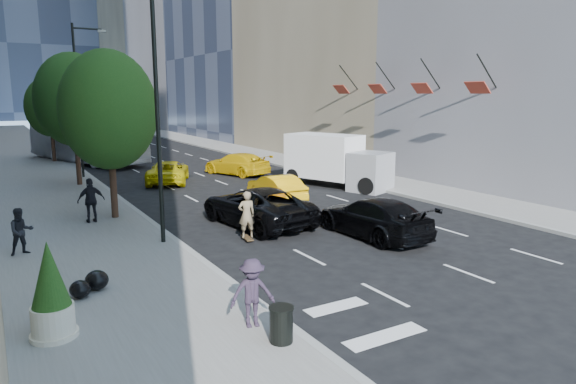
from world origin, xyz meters
TOP-DOWN VIEW (x-y plane):
  - ground at (0.00, 0.00)m, footprint 160.00×160.00m
  - sidewalk_left at (-9.00, 30.00)m, footprint 6.00×120.00m
  - sidewalk_right at (10.00, 30.00)m, footprint 4.00×120.00m
  - tower_right_far at (22.00, 98.00)m, footprint 20.00×24.00m
  - lamp_near at (-6.32, 4.00)m, footprint 2.13×0.22m
  - lamp_far at (-6.32, 22.00)m, footprint 2.13×0.22m
  - tree_near at (-7.20, 9.00)m, footprint 4.20×4.20m
  - tree_mid at (-7.20, 19.00)m, footprint 4.50×4.50m
  - tree_far at (-7.20, 32.00)m, footprint 3.90×3.90m
  - traffic_signal at (-6.40, 40.00)m, footprint 2.48×0.53m
  - facade_flags at (10.64, 10.00)m, footprint 1.85×13.30m
  - skateboarder at (-3.46, 3.00)m, footprint 0.73×0.54m
  - black_sedan_lincoln at (-2.00, 5.00)m, footprint 3.51×6.33m
  - black_sedan_mercedes at (1.20, 1.00)m, footprint 2.37×5.53m
  - taxi_a at (-0.47, 6.50)m, footprint 2.99×4.31m
  - taxi_b at (1.20, 9.00)m, footprint 1.69×4.44m
  - taxi_c at (-2.00, 17.64)m, footprint 4.22×5.71m
  - taxi_d at (3.27, 18.51)m, footprint 3.86×5.78m
  - city_bus at (-4.80, 30.84)m, footprint 7.64×13.70m
  - box_truck at (6.58, 11.09)m, footprint 4.54×7.07m
  - pedestrian_a at (-11.20, 4.96)m, footprint 0.90×0.75m
  - pedestrian_b at (-8.26, 8.54)m, footprint 1.16×0.53m
  - pedestrian_c at (-6.80, -4.18)m, footprint 1.19×0.83m
  - trash_can at (-6.60, -5.22)m, footprint 0.53×0.53m
  - planter_shrub at (-11.00, -2.35)m, footprint 0.95×0.95m
  - garbage_bags at (-9.80, 0.04)m, footprint 1.13×1.09m

SIDE VIEW (x-z plane):
  - ground at x=0.00m, z-range 0.00..0.00m
  - sidewalk_left at x=-9.00m, z-range 0.00..0.15m
  - sidewalk_right at x=10.00m, z-range 0.00..0.15m
  - garbage_bags at x=-9.80m, z-range 0.14..0.69m
  - trash_can at x=-6.60m, z-range 0.15..0.95m
  - taxi_a at x=-0.47m, z-range 0.00..1.36m
  - taxi_c at x=-2.00m, z-range 0.00..1.44m
  - taxi_b at x=1.20m, z-range 0.00..1.45m
  - taxi_d at x=3.27m, z-range 0.00..1.55m
  - black_sedan_mercedes at x=1.20m, z-range 0.00..1.59m
  - black_sedan_lincoln at x=-2.00m, z-range 0.00..1.68m
  - skateboarder at x=-3.46m, z-range 0.00..1.84m
  - pedestrian_a at x=-11.20m, z-range 0.15..1.80m
  - pedestrian_c at x=-6.80m, z-range 0.15..1.84m
  - pedestrian_b at x=-8.26m, z-range 0.15..2.10m
  - planter_shrub at x=-11.00m, z-range 0.09..2.39m
  - box_truck at x=6.58m, z-range 0.03..3.21m
  - city_bus at x=-4.80m, z-range 0.00..3.74m
  - traffic_signal at x=-6.40m, z-range 1.63..6.83m
  - tree_far at x=-7.20m, z-range 1.16..8.09m
  - tree_near at x=-7.20m, z-range 1.24..8.70m
  - tree_mid at x=-7.20m, z-range 1.32..9.31m
  - lamp_near at x=-6.32m, z-range 0.81..10.81m
  - lamp_far at x=-6.32m, z-range 0.81..10.81m
  - facade_flags at x=10.64m, z-range 5.16..7.21m
  - tower_right_far at x=22.00m, z-range 0.00..50.00m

